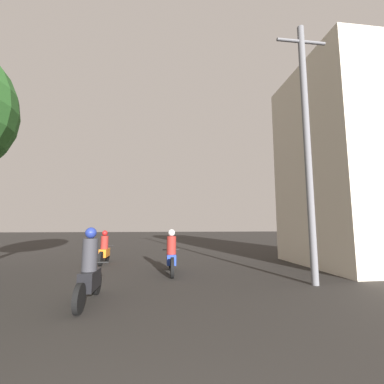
{
  "coord_description": "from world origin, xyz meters",
  "views": [
    {
      "loc": [
        0.32,
        -0.63,
        1.68
      ],
      "look_at": [
        2.57,
        17.23,
        3.97
      ],
      "focal_mm": 24.0,
      "sensor_mm": 36.0,
      "label": 1
    }
  ],
  "objects_px": {
    "motorcycle_blue": "(171,256)",
    "motorcycle_orange": "(104,250)",
    "motorcycle_black": "(90,273)",
    "utility_pole_near": "(307,142)",
    "building_right_near": "(354,164)"
  },
  "relations": [
    {
      "from": "motorcycle_blue",
      "to": "motorcycle_orange",
      "type": "height_order",
      "value": "motorcycle_blue"
    },
    {
      "from": "motorcycle_black",
      "to": "motorcycle_blue",
      "type": "bearing_deg",
      "value": 48.88
    },
    {
      "from": "motorcycle_black",
      "to": "motorcycle_orange",
      "type": "relative_size",
      "value": 1.01
    },
    {
      "from": "motorcycle_orange",
      "to": "utility_pole_near",
      "type": "bearing_deg",
      "value": -30.22
    },
    {
      "from": "motorcycle_blue",
      "to": "utility_pole_near",
      "type": "xyz_separation_m",
      "value": [
        3.93,
        -2.15,
        3.51
      ]
    },
    {
      "from": "motorcycle_black",
      "to": "building_right_near",
      "type": "relative_size",
      "value": 0.23
    },
    {
      "from": "motorcycle_orange",
      "to": "utility_pole_near",
      "type": "xyz_separation_m",
      "value": [
        6.72,
        -4.88,
        3.55
      ]
    },
    {
      "from": "motorcycle_blue",
      "to": "motorcycle_orange",
      "type": "bearing_deg",
      "value": 134.64
    },
    {
      "from": "motorcycle_black",
      "to": "building_right_near",
      "type": "xyz_separation_m",
      "value": [
        9.74,
        3.83,
        3.6
      ]
    },
    {
      "from": "building_right_near",
      "to": "utility_pole_near",
      "type": "bearing_deg",
      "value": -143.69
    },
    {
      "from": "motorcycle_orange",
      "to": "utility_pole_near",
      "type": "relative_size",
      "value": 0.25
    },
    {
      "from": "motorcycle_orange",
      "to": "building_right_near",
      "type": "bearing_deg",
      "value": -4.95
    },
    {
      "from": "motorcycle_orange",
      "to": "building_right_near",
      "type": "distance_m",
      "value": 11.42
    },
    {
      "from": "building_right_near",
      "to": "motorcycle_blue",
      "type": "bearing_deg",
      "value": -174.76
    },
    {
      "from": "motorcycle_black",
      "to": "motorcycle_blue",
      "type": "relative_size",
      "value": 0.94
    }
  ]
}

